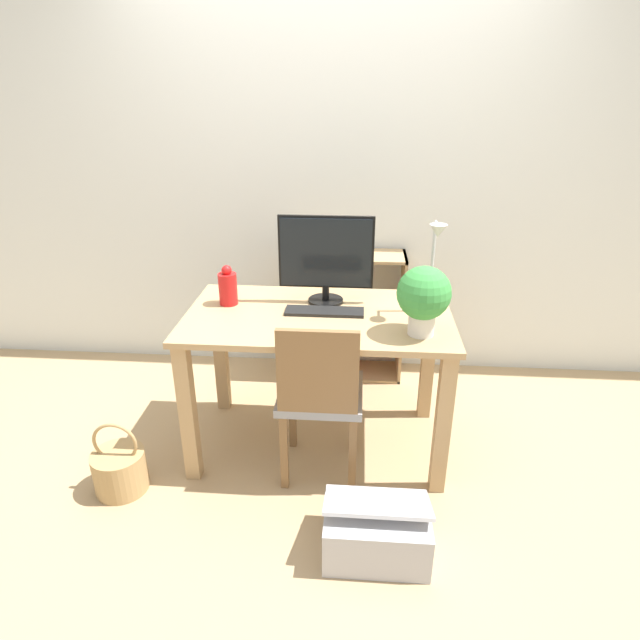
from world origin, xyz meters
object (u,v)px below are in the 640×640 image
(monitor, at_px, (326,256))
(chair, at_px, (320,394))
(basket, at_px, (120,469))
(desk_lamp, at_px, (434,260))
(bookshelf, at_px, (330,323))
(potted_plant, at_px, (424,296))
(keyboard, at_px, (325,311))
(storage_box, at_px, (376,531))
(vase, at_px, (228,287))

(monitor, bearing_deg, chair, -89.77)
(chair, distance_m, basket, 1.03)
(desk_lamp, distance_m, chair, 0.82)
(monitor, xyz_separation_m, bookshelf, (-0.01, 0.63, -0.66))
(potted_plant, bearing_deg, keyboard, 155.45)
(desk_lamp, height_order, bookshelf, desk_lamp)
(monitor, bearing_deg, keyboard, -88.48)
(keyboard, relative_size, potted_plant, 1.22)
(desk_lamp, relative_size, potted_plant, 1.45)
(bookshelf, bearing_deg, potted_plant, -64.58)
(chair, xyz_separation_m, storage_box, (0.27, -0.47, -0.36))
(monitor, distance_m, basket, 1.44)
(monitor, xyz_separation_m, desk_lamp, (0.52, -0.14, 0.04))
(storage_box, bearing_deg, monitor, 106.99)
(chair, distance_m, bookshelf, 1.06)
(chair, distance_m, storage_box, 0.65)
(basket, distance_m, storage_box, 1.25)
(vase, height_order, bookshelf, vase)
(keyboard, height_order, desk_lamp, desk_lamp)
(desk_lamp, bearing_deg, vase, 175.98)
(keyboard, relative_size, basket, 1.03)
(basket, bearing_deg, chair, 10.46)
(vase, bearing_deg, basket, -130.45)
(basket, bearing_deg, potted_plant, 9.92)
(keyboard, bearing_deg, desk_lamp, 1.12)
(vase, bearing_deg, storage_box, -47.13)
(basket, bearing_deg, bookshelf, 52.69)
(bookshelf, bearing_deg, keyboard, -88.79)
(desk_lamp, distance_m, bookshelf, 1.16)
(vase, relative_size, bookshelf, 0.25)
(monitor, height_order, chair, monitor)
(desk_lamp, relative_size, bookshelf, 0.55)
(storage_box, bearing_deg, vase, 132.87)
(desk_lamp, bearing_deg, chair, -150.96)
(basket, bearing_deg, monitor, 32.27)
(vase, xyz_separation_m, desk_lamp, (1.01, -0.07, 0.19))
(chair, height_order, basket, chair)
(potted_plant, height_order, storage_box, potted_plant)
(monitor, xyz_separation_m, keyboard, (0.00, -0.15, -0.24))
(potted_plant, relative_size, bookshelf, 0.38)
(vase, height_order, potted_plant, potted_plant)
(vase, distance_m, desk_lamp, 1.03)
(monitor, bearing_deg, potted_plant, -37.86)
(storage_box, bearing_deg, bookshelf, 100.62)
(chair, bearing_deg, bookshelf, 90.94)
(monitor, height_order, bookshelf, monitor)
(monitor, distance_m, desk_lamp, 0.53)
(keyboard, distance_m, storage_box, 1.03)
(vase, distance_m, bookshelf, 0.98)
(keyboard, distance_m, potted_plant, 0.52)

